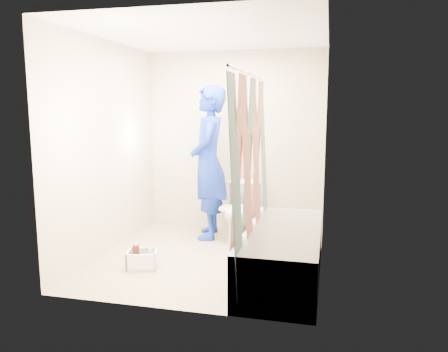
% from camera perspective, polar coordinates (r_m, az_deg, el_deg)
% --- Properties ---
extents(floor, '(2.60, 2.60, 0.00)m').
position_cam_1_polar(floor, '(4.94, -1.85, -10.57)').
color(floor, tan).
rests_on(floor, ground).
extents(ceiling, '(2.40, 2.60, 0.02)m').
position_cam_1_polar(ceiling, '(4.72, -2.00, 18.07)').
color(ceiling, white).
rests_on(ceiling, wall_back).
extents(wall_back, '(2.40, 0.02, 2.40)m').
position_cam_1_polar(wall_back, '(5.94, 1.42, 4.59)').
color(wall_back, beige).
rests_on(wall_back, ground).
extents(wall_front, '(2.40, 0.02, 2.40)m').
position_cam_1_polar(wall_front, '(3.45, -7.67, 1.36)').
color(wall_front, beige).
rests_on(wall_front, ground).
extents(wall_left, '(0.02, 2.60, 2.40)m').
position_cam_1_polar(wall_left, '(5.13, -14.98, 3.60)').
color(wall_left, beige).
rests_on(wall_left, ground).
extents(wall_right, '(0.02, 2.60, 2.40)m').
position_cam_1_polar(wall_right, '(4.51, 12.94, 2.98)').
color(wall_right, beige).
rests_on(wall_right, ground).
extents(bathtub, '(0.70, 1.75, 0.50)m').
position_cam_1_polar(bathtub, '(4.31, 7.71, -9.84)').
color(bathtub, white).
rests_on(bathtub, ground).
extents(curtain_rod, '(0.02, 1.90, 0.02)m').
position_cam_1_polar(curtain_rod, '(4.14, 3.54, 13.07)').
color(curtain_rod, silver).
rests_on(curtain_rod, wall_back).
extents(shower_curtain, '(0.06, 1.75, 1.80)m').
position_cam_1_polar(shower_curtain, '(4.18, 3.42, 0.24)').
color(shower_curtain, silver).
rests_on(shower_curtain, curtain_rod).
extents(toilet, '(0.42, 0.72, 0.73)m').
position_cam_1_polar(toilet, '(5.48, 2.16, -4.64)').
color(toilet, white).
rests_on(toilet, ground).
extents(tank_lid, '(0.45, 0.20, 0.03)m').
position_cam_1_polar(tank_lid, '(5.35, 1.91, -4.27)').
color(tank_lid, white).
rests_on(tank_lid, toilet).
extents(tank_internals, '(0.18, 0.06, 0.24)m').
position_cam_1_polar(tank_internals, '(5.60, 2.18, -0.65)').
color(tank_internals, black).
rests_on(tank_internals, toilet).
extents(plumber, '(0.60, 0.78, 1.92)m').
position_cam_1_polar(plumber, '(5.51, -2.02, 1.75)').
color(plumber, '#101CA1').
rests_on(plumber, ground).
extents(cleaning_caddy, '(0.36, 0.31, 0.23)m').
position_cam_1_polar(cleaning_caddy, '(4.68, -10.52, -10.74)').
color(cleaning_caddy, white).
rests_on(cleaning_caddy, ground).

